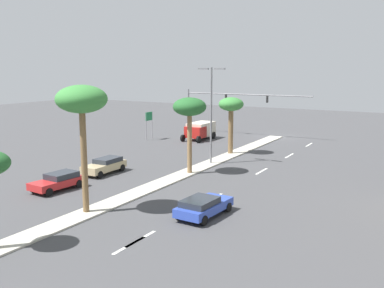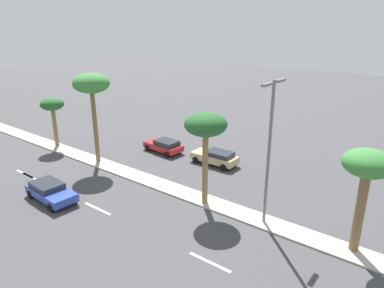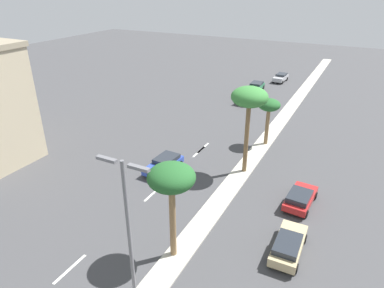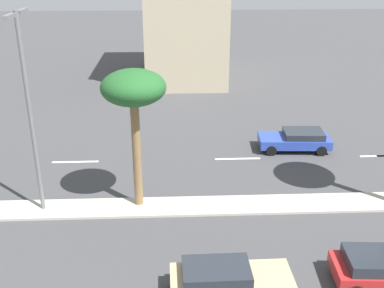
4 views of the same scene
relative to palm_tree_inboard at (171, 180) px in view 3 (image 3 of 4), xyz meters
The scene contains 16 objects.
ground_plane 13.99m from the palm_tree_inboard, 88.58° to the left, with size 160.00×160.00×0.00m, color #424244.
median_curb 24.07m from the palm_tree_inboard, 89.23° to the left, with size 1.80×96.09×0.12m, color #B7B2A3.
lane_stripe_near 9.03m from the palm_tree_inboard, 141.97° to the right, with size 0.20×2.80×0.01m, color silver.
lane_stripe_leading 9.84m from the palm_tree_inboard, 133.07° to the left, with size 0.20×2.80×0.01m, color silver.
lane_stripe_outboard 17.75m from the palm_tree_inboard, 108.68° to the left, with size 0.20×2.80×0.01m, color silver.
lane_stripe_far 16.83m from the palm_tree_inboard, 109.89° to the left, with size 0.20×2.80×0.01m, color silver.
palm_tree_inboard is the anchor object (origin of this frame).
palm_tree_right 13.04m from the palm_tree_inboard, 87.92° to the left, with size 3.31×3.31×8.41m.
palm_tree_trailing 20.02m from the palm_tree_inboard, 88.44° to the left, with size 2.41×2.41×5.27m.
street_lamp_rear 4.71m from the palm_tree_inboard, 86.82° to the right, with size 2.90×0.24×9.49m.
sedan_silver_center 47.92m from the palm_tree_inboard, 95.66° to the left, with size 2.07×4.17×1.39m.
sedan_blue_far 12.80m from the palm_tree_inboard, 124.45° to the left, with size 2.30×4.56×1.30m.
sedan_green_inboard 40.80m from the palm_tree_inboard, 99.96° to the left, with size 2.11×4.48×1.29m.
sedan_red_rear 12.80m from the palm_tree_inboard, 56.67° to the left, with size 2.25×4.34×1.33m.
sedan_tan_front 9.36m from the palm_tree_inboard, 28.09° to the left, with size 1.96×4.50×1.38m.
sedan_black_mid 34.16m from the palm_tree_inboard, 100.76° to the left, with size 2.16×4.15×1.38m.
Camera 3 is at (9.05, 9.22, 17.00)m, focal length 32.39 mm.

